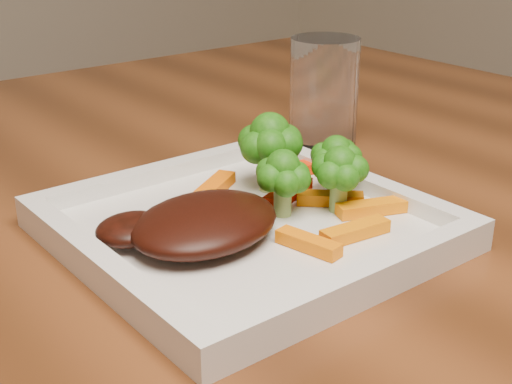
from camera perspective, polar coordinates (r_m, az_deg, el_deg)
plate at (r=0.57m, az=-0.79°, el=-3.12°), size 0.27×0.27×0.01m
steak at (r=0.53m, az=-4.10°, el=-2.47°), size 0.14×0.12×0.03m
broccoli_0 at (r=0.62m, az=1.11°, el=3.19°), size 0.07×0.07×0.07m
broccoli_1 at (r=0.62m, az=6.41°, el=2.65°), size 0.06×0.06×0.06m
broccoli_2 at (r=0.58m, az=6.68°, el=1.19°), size 0.05×0.05×0.06m
broccoli_3 at (r=0.57m, az=2.17°, el=1.02°), size 0.07×0.07×0.06m
carrot_0 at (r=0.55m, az=7.94°, el=-3.11°), size 0.06×0.02×0.01m
carrot_1 at (r=0.59m, az=9.22°, el=-1.25°), size 0.06×0.04×0.01m
carrot_2 at (r=0.53m, az=4.21°, el=-4.10°), size 0.02×0.05×0.01m
carrot_3 at (r=0.66m, az=3.16°, el=1.71°), size 0.06×0.02×0.01m
carrot_4 at (r=0.62m, az=-3.35°, el=0.38°), size 0.06×0.05×0.01m
carrot_5 at (r=0.60m, az=5.94°, el=-0.52°), size 0.05×0.05×0.01m
carrot_6 at (r=0.61m, az=2.62°, el=-0.03°), size 0.06×0.04×0.01m
drinking_glass at (r=0.76m, az=5.44°, el=7.71°), size 0.08×0.08×0.12m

